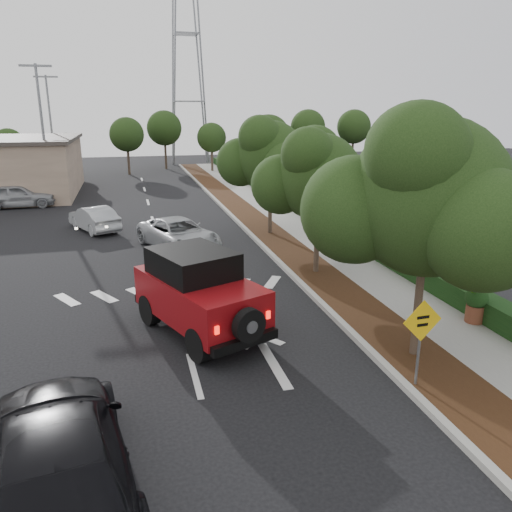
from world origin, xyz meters
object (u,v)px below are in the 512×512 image
object	(u,v)px
silver_suv_ahead	(179,234)
speed_hump_sign	(421,331)
black_suv_oncoming	(56,457)
red_jeep	(196,291)

from	to	relation	value
silver_suv_ahead	speed_hump_sign	xyz separation A→B (m)	(3.98, -13.44, 0.75)
black_suv_oncoming	speed_hump_sign	bearing A→B (deg)	-177.55
black_suv_oncoming	speed_hump_sign	size ratio (longest dim) A/B	2.73
black_suv_oncoming	speed_hump_sign	xyz separation A→B (m)	(7.48, 1.56, 0.62)
red_jeep	silver_suv_ahead	distance (m)	9.06
red_jeep	black_suv_oncoming	world-z (taller)	red_jeep
silver_suv_ahead	speed_hump_sign	distance (m)	14.04
red_jeep	black_suv_oncoming	size ratio (longest dim) A/B	0.86
black_suv_oncoming	red_jeep	bearing A→B (deg)	-126.58
red_jeep	black_suv_oncoming	xyz separation A→B (m)	(-3.07, -5.97, -0.39)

